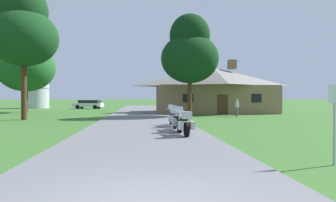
{
  "coord_description": "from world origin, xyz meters",
  "views": [
    {
      "loc": [
        -0.02,
        -4.23,
        1.8
      ],
      "look_at": [
        2.36,
        21.28,
        1.49
      ],
      "focal_mm": 30.44,
      "sensor_mm": 36.0,
      "label": 1
    }
  ],
  "objects_px": {
    "motorcycle_white_nearest_to_camera": "(184,123)",
    "tree_left_near": "(24,30)",
    "tree_left_far": "(26,61)",
    "motorcycle_orange_farthest_in_row": "(174,117)",
    "metal_silo_distant": "(37,85)",
    "tree_by_lodge_front": "(190,52)",
    "parked_white_suv_far_left": "(89,104)",
    "bystander_white_shirt_near_lodge": "(237,107)",
    "motorcycle_blue_second_in_row": "(178,120)",
    "metal_signpost_roadside": "(334,115)"
  },
  "relations": [
    {
      "from": "metal_signpost_roadside",
      "to": "metal_silo_distant",
      "type": "distance_m",
      "value": 48.44
    },
    {
      "from": "motorcycle_orange_farthest_in_row",
      "to": "tree_left_far",
      "type": "xyz_separation_m",
      "value": [
        -15.6,
        17.94,
        5.54
      ]
    },
    {
      "from": "motorcycle_orange_farthest_in_row",
      "to": "bystander_white_shirt_near_lodge",
      "type": "distance_m",
      "value": 11.61
    },
    {
      "from": "tree_left_far",
      "to": "metal_signpost_roadside",
      "type": "bearing_deg",
      "value": -56.24
    },
    {
      "from": "motorcycle_orange_farthest_in_row",
      "to": "metal_silo_distant",
      "type": "distance_m",
      "value": 38.17
    },
    {
      "from": "tree_left_far",
      "to": "parked_white_suv_far_left",
      "type": "xyz_separation_m",
      "value": [
        5.2,
        11.51,
        -5.37
      ]
    },
    {
      "from": "bystander_white_shirt_near_lodge",
      "to": "metal_signpost_roadside",
      "type": "height_order",
      "value": "metal_signpost_roadside"
    },
    {
      "from": "motorcycle_blue_second_in_row",
      "to": "tree_left_near",
      "type": "relative_size",
      "value": 0.19
    },
    {
      "from": "motorcycle_white_nearest_to_camera",
      "to": "tree_left_far",
      "type": "relative_size",
      "value": 0.2
    },
    {
      "from": "tree_left_far",
      "to": "parked_white_suv_far_left",
      "type": "relative_size",
      "value": 2.16
    },
    {
      "from": "tree_left_far",
      "to": "parked_white_suv_far_left",
      "type": "bearing_deg",
      "value": 65.67
    },
    {
      "from": "tree_by_lodge_front",
      "to": "metal_silo_distant",
      "type": "bearing_deg",
      "value": 134.11
    },
    {
      "from": "motorcycle_white_nearest_to_camera",
      "to": "motorcycle_blue_second_in_row",
      "type": "relative_size",
      "value": 1.0
    },
    {
      "from": "tree_by_lodge_front",
      "to": "tree_left_near",
      "type": "height_order",
      "value": "tree_left_near"
    },
    {
      "from": "tree_left_near",
      "to": "parked_white_suv_far_left",
      "type": "height_order",
      "value": "tree_left_near"
    },
    {
      "from": "motorcycle_white_nearest_to_camera",
      "to": "metal_signpost_roadside",
      "type": "xyz_separation_m",
      "value": [
        3.13,
        -5.86,
        0.74
      ]
    },
    {
      "from": "tree_by_lodge_front",
      "to": "motorcycle_blue_second_in_row",
      "type": "bearing_deg",
      "value": -102.58
    },
    {
      "from": "motorcycle_white_nearest_to_camera",
      "to": "motorcycle_orange_farthest_in_row",
      "type": "distance_m",
      "value": 4.24
    },
    {
      "from": "metal_silo_distant",
      "to": "parked_white_suv_far_left",
      "type": "height_order",
      "value": "metal_silo_distant"
    },
    {
      "from": "motorcycle_blue_second_in_row",
      "to": "motorcycle_orange_farthest_in_row",
      "type": "xyz_separation_m",
      "value": [
        0.06,
        2.42,
        0.0
      ]
    },
    {
      "from": "motorcycle_orange_farthest_in_row",
      "to": "metal_signpost_roadside",
      "type": "distance_m",
      "value": 10.6
    },
    {
      "from": "motorcycle_white_nearest_to_camera",
      "to": "tree_by_lodge_front",
      "type": "distance_m",
      "value": 15.26
    },
    {
      "from": "tree_left_near",
      "to": "parked_white_suv_far_left",
      "type": "relative_size",
      "value": 2.23
    },
    {
      "from": "parked_white_suv_far_left",
      "to": "metal_signpost_roadside",
      "type": "bearing_deg",
      "value": -150.0
    },
    {
      "from": "bystander_white_shirt_near_lodge",
      "to": "tree_left_far",
      "type": "relative_size",
      "value": 0.16
    },
    {
      "from": "parked_white_suv_far_left",
      "to": "motorcycle_blue_second_in_row",
      "type": "bearing_deg",
      "value": -150.93
    },
    {
      "from": "motorcycle_white_nearest_to_camera",
      "to": "bystander_white_shirt_near_lodge",
      "type": "height_order",
      "value": "bystander_white_shirt_near_lodge"
    },
    {
      "from": "motorcycle_blue_second_in_row",
      "to": "metal_signpost_roadside",
      "type": "relative_size",
      "value": 0.97
    },
    {
      "from": "motorcycle_orange_farthest_in_row",
      "to": "tree_left_far",
      "type": "relative_size",
      "value": 0.2
    },
    {
      "from": "motorcycle_blue_second_in_row",
      "to": "motorcycle_white_nearest_to_camera",
      "type": "bearing_deg",
      "value": -89.84
    },
    {
      "from": "motorcycle_white_nearest_to_camera",
      "to": "bystander_white_shirt_near_lodge",
      "type": "distance_m",
      "value": 15.18
    },
    {
      "from": "bystander_white_shirt_near_lodge",
      "to": "tree_by_lodge_front",
      "type": "xyz_separation_m",
      "value": [
        -4.46,
        0.55,
        5.21
      ]
    },
    {
      "from": "metal_silo_distant",
      "to": "parked_white_suv_far_left",
      "type": "xyz_separation_m",
      "value": [
        9.16,
        -3.18,
        -3.1
      ]
    },
    {
      "from": "motorcycle_blue_second_in_row",
      "to": "tree_left_far",
      "type": "distance_m",
      "value": 26.2
    },
    {
      "from": "tree_by_lodge_front",
      "to": "parked_white_suv_far_left",
      "type": "xyz_separation_m",
      "value": [
        -13.04,
        19.72,
        -5.39
      ]
    },
    {
      "from": "motorcycle_white_nearest_to_camera",
      "to": "metal_silo_distant",
      "type": "relative_size",
      "value": 0.27
    },
    {
      "from": "metal_signpost_roadside",
      "to": "tree_by_lodge_front",
      "type": "relative_size",
      "value": 0.22
    },
    {
      "from": "motorcycle_white_nearest_to_camera",
      "to": "motorcycle_orange_farthest_in_row",
      "type": "xyz_separation_m",
      "value": [
        -0.01,
        4.24,
        0.0
      ]
    },
    {
      "from": "bystander_white_shirt_near_lodge",
      "to": "tree_by_lodge_front",
      "type": "relative_size",
      "value": 0.17
    },
    {
      "from": "metal_signpost_roadside",
      "to": "parked_white_suv_far_left",
      "type": "xyz_separation_m",
      "value": [
        -13.53,
        39.54,
        -0.57
      ]
    },
    {
      "from": "motorcycle_white_nearest_to_camera",
      "to": "tree_left_near",
      "type": "relative_size",
      "value": 0.19
    },
    {
      "from": "motorcycle_blue_second_in_row",
      "to": "parked_white_suv_far_left",
      "type": "relative_size",
      "value": 0.43
    },
    {
      "from": "tree_left_far",
      "to": "parked_white_suv_far_left",
      "type": "distance_m",
      "value": 13.73
    },
    {
      "from": "metal_signpost_roadside",
      "to": "metal_silo_distant",
      "type": "xyz_separation_m",
      "value": [
        -22.69,
        42.72,
        2.53
      ]
    },
    {
      "from": "motorcycle_white_nearest_to_camera",
      "to": "tree_by_lodge_front",
      "type": "relative_size",
      "value": 0.21
    },
    {
      "from": "tree_by_lodge_front",
      "to": "parked_white_suv_far_left",
      "type": "relative_size",
      "value": 2.01
    },
    {
      "from": "bystander_white_shirt_near_lodge",
      "to": "tree_by_lodge_front",
      "type": "height_order",
      "value": "tree_by_lodge_front"
    },
    {
      "from": "tree_left_near",
      "to": "metal_silo_distant",
      "type": "height_order",
      "value": "tree_left_near"
    },
    {
      "from": "metal_silo_distant",
      "to": "tree_left_far",
      "type": "bearing_deg",
      "value": -74.93
    },
    {
      "from": "motorcycle_white_nearest_to_camera",
      "to": "parked_white_suv_far_left",
      "type": "relative_size",
      "value": 0.43
    }
  ]
}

